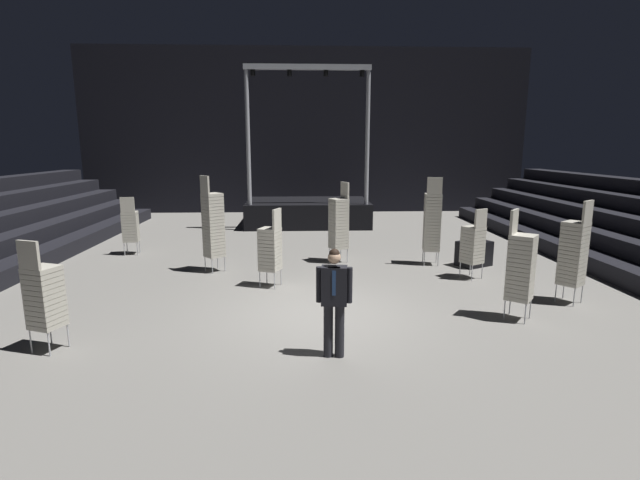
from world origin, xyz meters
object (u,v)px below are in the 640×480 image
chair_stack_mid_right (574,252)px  chair_stack_mid_centre (44,295)px  equipment_road_case (474,254)px  chair_stack_rear_centre (213,224)px  chair_stack_rear_left (521,266)px  chair_stack_aisle_left (339,223)px  stage_riser (308,210)px  man_with_tie (334,296)px  chair_stack_mid_left (130,226)px  chair_stack_rear_right (270,248)px  chair_stack_front_left (473,244)px  chair_stack_front_right (432,221)px

chair_stack_mid_right → chair_stack_mid_centre: (-9.89, -1.98, -0.17)m
equipment_road_case → chair_stack_mid_right: bearing=-74.5°
chair_stack_rear_centre → equipment_road_case: size_ratio=2.84×
chair_stack_rear_left → chair_stack_aisle_left: chair_stack_aisle_left is taller
stage_riser → chair_stack_aisle_left: (0.77, -6.70, 0.53)m
man_with_tie → chair_stack_rear_left: chair_stack_rear_left is taller
chair_stack_rear_centre → chair_stack_mid_left: bearing=-165.8°
chair_stack_rear_centre → man_with_tie: bearing=-11.7°
chair_stack_rear_right → chair_stack_front_left: bearing=-62.7°
chair_stack_front_right → chair_stack_rear_right: chair_stack_front_right is taller
chair_stack_front_right → chair_stack_rear_left: chair_stack_front_right is taller
chair_stack_mid_right → equipment_road_case: size_ratio=2.47×
chair_stack_rear_centre → chair_stack_aisle_left: bearing=65.1°
chair_stack_rear_left → chair_stack_mid_centre: bearing=-43.5°
chair_stack_front_right → chair_stack_mid_right: (2.06, -3.41, -0.13)m
stage_riser → chair_stack_aisle_left: 6.76m
stage_riser → equipment_road_case: (4.53, -7.29, -0.28)m
chair_stack_front_right → chair_stack_mid_left: 9.07m
chair_stack_front_right → chair_stack_mid_right: size_ratio=1.11×
equipment_road_case → chair_stack_rear_right: bearing=-162.5°
stage_riser → chair_stack_mid_left: stage_riser is taller
stage_riser → chair_stack_front_right: stage_riser is taller
chair_stack_front_left → chair_stack_rear_right: chair_stack_rear_right is taller
man_with_tie → chair_stack_mid_right: size_ratio=0.80×
chair_stack_mid_left → chair_stack_mid_right: 12.10m
chair_stack_front_right → chair_stack_rear_centre: chair_stack_rear_centre is taller
chair_stack_front_left → chair_stack_rear_right: size_ratio=0.95×
chair_stack_rear_left → man_with_tie: bearing=-28.6°
chair_stack_rear_centre → equipment_road_case: chair_stack_rear_centre is taller
man_with_tie → chair_stack_rear_right: (-1.23, 3.89, -0.06)m
equipment_road_case → chair_stack_mid_left: bearing=169.6°
chair_stack_mid_centre → equipment_road_case: size_ratio=2.09×
chair_stack_mid_right → chair_stack_rear_right: bearing=130.2°
stage_riser → chair_stack_front_right: (3.36, -7.10, 0.61)m
man_with_tie → chair_stack_rear_right: 4.08m
chair_stack_mid_centre → chair_stack_mid_right: bearing=31.9°
chair_stack_front_left → chair_stack_aisle_left: size_ratio=0.78×
chair_stack_rear_left → chair_stack_rear_centre: bearing=-81.5°
man_with_tie → chair_stack_front_right: 6.63m
chair_stack_rear_right → chair_stack_mid_right: bearing=-81.1°
stage_riser → chair_stack_mid_centre: bearing=-109.7°
stage_riser → man_with_tie: stage_riser is taller
chair_stack_rear_right → chair_stack_rear_left: bearing=-94.2°
man_with_tie → chair_stack_rear_right: bearing=-65.9°
stage_riser → chair_stack_rear_left: 12.07m
chair_stack_front_left → chair_stack_rear_centre: chair_stack_rear_centre is taller
chair_stack_front_left → chair_stack_rear_left: bearing=-122.8°
chair_stack_rear_left → equipment_road_case: (0.67, 4.14, -0.72)m
chair_stack_front_right → chair_stack_rear_left: 4.36m
chair_stack_rear_left → chair_stack_front_left: bearing=-143.7°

